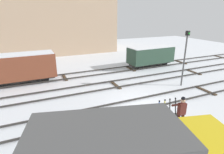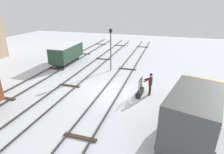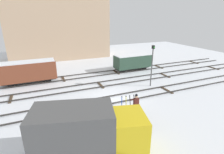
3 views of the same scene
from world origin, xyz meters
The scene contains 9 objects.
ground_plane centered at (0.00, 0.00, 0.00)m, with size 60.00×60.00×0.00m, color silver.
track_main_line centered at (0.00, 0.00, 0.11)m, with size 44.00×1.94×0.18m.
track_siding_near centered at (0.00, 3.93, 0.11)m, with size 44.00×1.94×0.18m.
track_siding_far centered at (0.00, 7.58, 0.11)m, with size 44.00×1.94×0.18m.
switch_lever_frame centered at (0.17, -2.31, 0.25)m, with size 1.54×0.48×1.45m.
rail_worker centered at (0.42, -3.02, 1.05)m, with size 0.57×0.67×1.83m.
delivery_truck centered at (-4.00, -5.73, 1.67)m, with size 6.10×3.57×3.00m.
signal_post centered at (5.01, 1.66, 2.68)m, with size 0.24×0.32×4.45m.
freight_car_far_end centered at (6.04, 7.58, 1.30)m, with size 5.18×2.13×2.24m.
Camera 2 is at (-12.97, -4.00, 6.80)m, focal length 29.18 mm.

